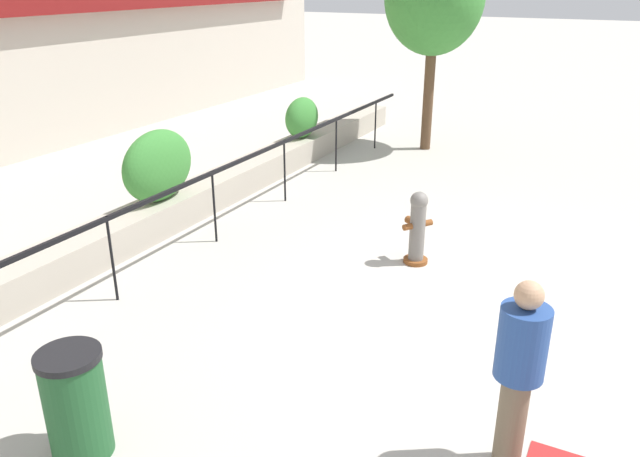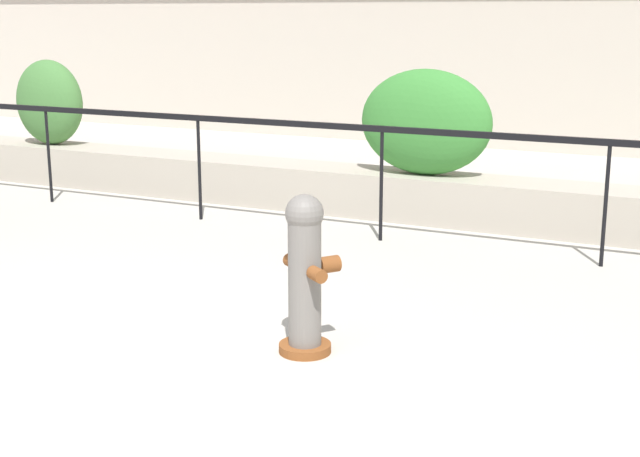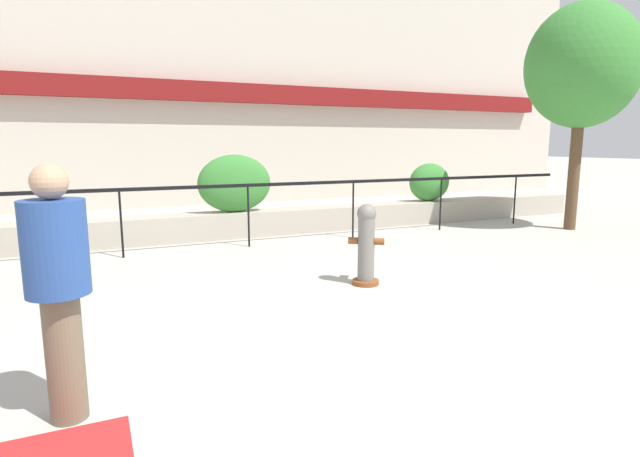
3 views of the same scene
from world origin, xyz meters
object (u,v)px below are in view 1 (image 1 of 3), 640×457
Objects in this scene: pedestrian at (519,365)px; trash_bin at (76,404)px; fire_hydrant at (417,227)px; hedge_bush_1 at (158,166)px; hedge_bush_2 at (302,118)px.

pedestrian is 3.70m from trash_bin.
pedestrian reaches higher than fire_hydrant.
hedge_bush_1 is 4.21m from fire_hydrant.
hedge_bush_2 is 0.99× the size of fire_hydrant.
trash_bin is (-5.05, 1.28, -0.04)m from fire_hydrant.
pedestrian is (-2.84, -6.16, -0.08)m from hedge_bush_1.
trash_bin is (-4.41, -2.85, -0.56)m from hedge_bush_1.
fire_hydrant is at bearing -14.24° from trash_bin.
fire_hydrant is at bearing -134.74° from hedge_bush_2.
hedge_bush_1 is 5.28m from trash_bin.
pedestrian is at bearing -149.72° from fire_hydrant.
hedge_bush_2 is (4.74, 0.00, -0.12)m from hedge_bush_1.
pedestrian reaches higher than hedge_bush_2.
trash_bin is (-1.57, 3.31, -0.48)m from pedestrian.
fire_hydrant is at bearing -81.13° from hedge_bush_1.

